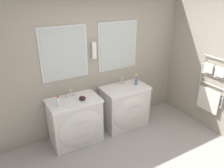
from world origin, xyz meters
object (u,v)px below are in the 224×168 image
(vanity_right, at_px, (125,107))
(flower_vase, at_px, (136,80))
(vanity_left, at_px, (76,121))
(toiletry_bottle, at_px, (58,102))
(amenity_bowl, at_px, (82,98))

(vanity_right, height_order, flower_vase, flower_vase)
(vanity_left, bearing_deg, vanity_right, 0.00)
(toiletry_bottle, bearing_deg, amenity_bowl, 1.48)
(vanity_left, distance_m, vanity_right, 1.05)
(vanity_left, bearing_deg, toiletry_bottle, -168.77)
(toiletry_bottle, relative_size, amenity_bowl, 1.57)
(flower_vase, bearing_deg, vanity_right, -174.95)
(flower_vase, bearing_deg, vanity_left, -179.02)
(vanity_right, height_order, toiletry_bottle, toiletry_bottle)
(toiletry_bottle, distance_m, amenity_bowl, 0.42)
(vanity_left, height_order, amenity_bowl, amenity_bowl)
(amenity_bowl, distance_m, flower_vase, 1.17)
(toiletry_bottle, bearing_deg, vanity_right, 2.42)
(amenity_bowl, bearing_deg, flower_vase, 3.31)
(vanity_right, relative_size, toiletry_bottle, 4.97)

